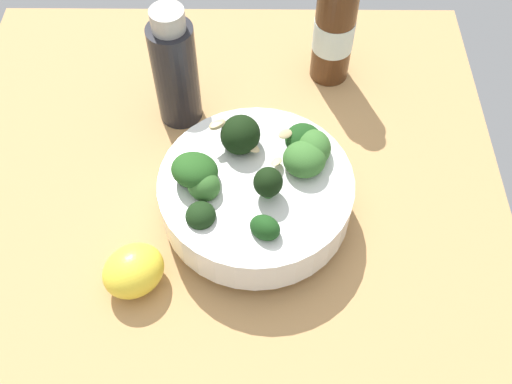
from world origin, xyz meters
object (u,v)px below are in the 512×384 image
bottle_tall (175,70)px  lemon_wedge (133,271)px  bowl_of_broccoli (256,189)px  bottle_short (334,28)px

bottle_tall → lemon_wedge: bearing=-96.7°
bowl_of_broccoli → bottle_short: bottle_short is taller
lemon_wedge → bowl_of_broccoli: bearing=35.6°
bowl_of_broccoli → bottle_tall: (-9.15, 14.11, 2.90)cm
bowl_of_broccoli → lemon_wedge: (-11.81, -8.45, -1.89)cm
bowl_of_broccoli → bottle_short: 23.29cm
lemon_wedge → bottle_short: bearing=54.8°
lemon_wedge → bottle_tall: bottle_tall is taller
lemon_wedge → bottle_tall: (2.66, 22.56, 4.79)cm
bottle_short → bowl_of_broccoli: bearing=-113.3°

